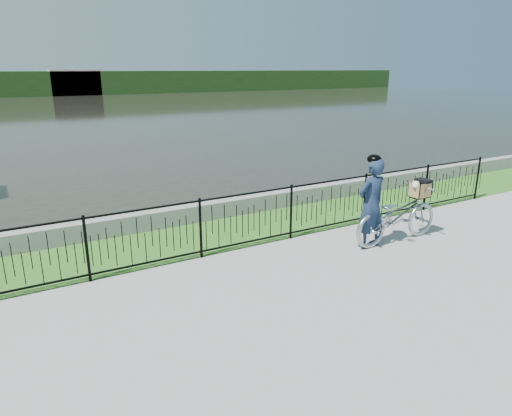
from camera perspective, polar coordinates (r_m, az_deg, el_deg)
ground at (r=7.79m, az=4.82°, el=-8.75°), size 120.00×120.00×0.00m
grass_strip at (r=9.86m, az=-3.78°, el=-3.01°), size 60.00×2.00×0.01m
water at (r=39.09m, az=-24.28°, el=10.66°), size 120.00×120.00×0.00m
quay_wall at (r=10.66m, az=-6.18°, el=-0.41°), size 60.00×0.30×0.40m
fence at (r=8.83m, az=-0.97°, el=-1.48°), size 14.00×0.06×1.15m
far_treeline at (r=65.88m, az=-27.19°, el=13.66°), size 120.00×6.00×3.00m
far_building_right at (r=65.04m, az=-21.71°, el=14.38°), size 6.00×3.00×3.20m
bicycle_rig at (r=9.59m, az=17.26°, el=-0.83°), size 2.12×0.74×1.24m
cyclist at (r=9.09m, az=14.22°, el=0.69°), size 0.67×0.47×1.83m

